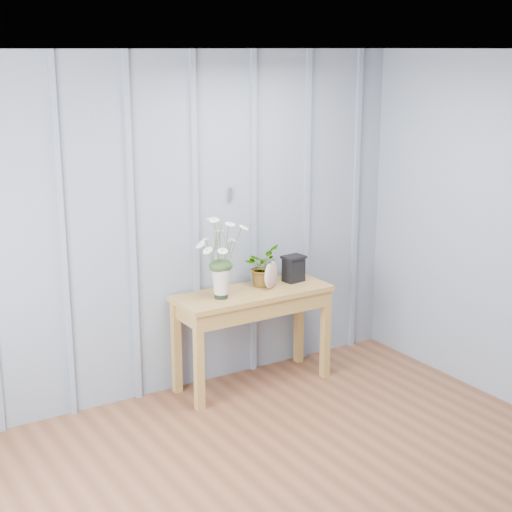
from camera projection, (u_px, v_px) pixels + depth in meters
room_shell at (263, 145)px, 4.34m from camera, size 4.00×4.50×2.50m
sideboard at (252, 305)px, 5.88m from camera, size 1.20×0.45×0.75m
daisy_vase at (221, 246)px, 5.58m from camera, size 0.44×0.34×0.62m
spider_plant at (262, 266)px, 5.95m from camera, size 0.36×0.36×0.30m
felt_disc_vessel at (271, 275)px, 5.88m from camera, size 0.21×0.17×0.21m
carved_box at (294, 268)px, 6.06m from camera, size 0.18×0.15×0.20m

